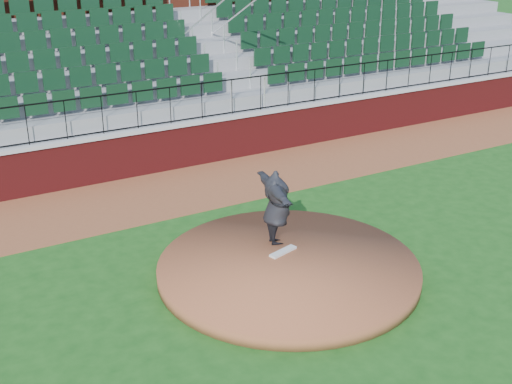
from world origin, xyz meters
TOP-DOWN VIEW (x-y plane):
  - ground at (0.00, 0.00)m, footprint 90.00×90.00m
  - warning_track at (0.00, 5.40)m, footprint 34.00×3.20m
  - field_wall at (0.00, 7.00)m, footprint 34.00×0.35m
  - wall_cap at (0.00, 7.00)m, footprint 34.00×0.45m
  - wall_railing at (0.00, 7.00)m, footprint 34.00×0.05m
  - seating_stands at (0.00, 9.72)m, footprint 34.00×5.10m
  - concourse_wall at (0.00, 12.52)m, footprint 34.00×0.50m
  - pitchers_mound at (0.00, 0.24)m, footprint 5.12×5.12m
  - pitching_rubber at (0.14, 0.66)m, footprint 0.68×0.34m
  - pitcher at (0.26, 1.10)m, footprint 0.99×2.04m

SIDE VIEW (x-z plane):
  - ground at x=0.00m, z-range 0.00..0.00m
  - warning_track at x=0.00m, z-range 0.00..0.01m
  - pitchers_mound at x=0.00m, z-range 0.00..0.25m
  - pitching_rubber at x=0.14m, z-range 0.25..0.29m
  - field_wall at x=0.00m, z-range 0.00..1.20m
  - pitcher at x=0.26m, z-range 0.25..1.85m
  - wall_cap at x=0.00m, z-range 1.20..1.30m
  - wall_railing at x=0.00m, z-range 1.30..2.30m
  - seating_stands at x=0.00m, z-range 0.00..4.60m
  - concourse_wall at x=0.00m, z-range 0.00..5.50m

